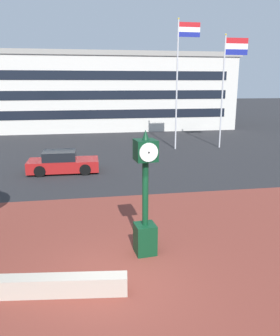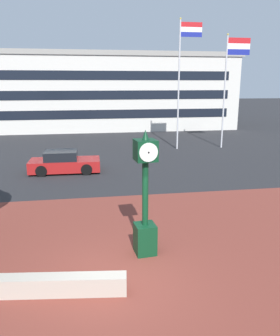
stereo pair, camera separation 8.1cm
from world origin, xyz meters
name	(u,v)px [view 1 (the left image)]	position (x,y,z in m)	size (l,w,h in m)	color
ground_plane	(116,282)	(0.00, 0.00, 0.00)	(200.00, 200.00, 0.00)	#262628
plaza_brick_paving	(111,255)	(0.00, 1.44, 0.00)	(44.00, 10.87, 0.01)	brown
planter_wall	(63,286)	(-1.36, -0.32, 0.25)	(3.20, 0.40, 0.50)	#ADA393
street_clock	(145,202)	(1.04, 1.41, 1.67)	(0.67, 0.72, 3.82)	#0C381E
car_street_near	(63,163)	(-1.94, 11.74, 0.57)	(4.07, 1.93, 1.28)	maroon
flagpole_primary	(180,74)	(6.71, 17.64, 5.76)	(1.74, 0.14, 9.70)	silver
flagpole_secondary	(227,79)	(10.51, 17.64, 5.40)	(1.92, 0.14, 8.70)	silver
civic_building	(107,91)	(2.36, 33.78, 4.15)	(28.06, 13.06, 8.28)	beige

